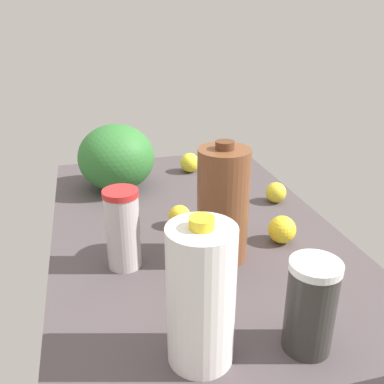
{
  "coord_description": "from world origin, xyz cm",
  "views": [
    {
      "loc": [
        -103.29,
        26.4,
        59.32
      ],
      "look_at": [
        0.0,
        0.0,
        13.0
      ],
      "focal_mm": 40.0,
      "sensor_mm": 36.0,
      "label": 1
    }
  ],
  "objects_px": {
    "shaker_bottle": "(311,306)",
    "lemon_near_front": "(282,229)",
    "tumbler_cup": "(123,229)",
    "watermelon": "(116,157)",
    "lemon_far_back": "(276,192)",
    "lemon_by_jug": "(179,216)",
    "lemon_beside_bowl": "(190,163)",
    "chocolate_milk_jug": "(223,205)",
    "milk_jug": "(201,296)"
  },
  "relations": [
    {
      "from": "lemon_far_back",
      "to": "watermelon",
      "type": "bearing_deg",
      "value": 63.29
    },
    {
      "from": "lemon_beside_bowl",
      "to": "lemon_by_jug",
      "type": "xyz_separation_m",
      "value": [
        -0.41,
        0.13,
        -0.0
      ]
    },
    {
      "from": "shaker_bottle",
      "to": "lemon_beside_bowl",
      "type": "distance_m",
      "value": 0.92
    },
    {
      "from": "lemon_beside_bowl",
      "to": "lemon_by_jug",
      "type": "relative_size",
      "value": 1.15
    },
    {
      "from": "chocolate_milk_jug",
      "to": "shaker_bottle",
      "type": "bearing_deg",
      "value": -170.75
    },
    {
      "from": "tumbler_cup",
      "to": "lemon_near_front",
      "type": "xyz_separation_m",
      "value": [
        0.01,
        -0.41,
        -0.06
      ]
    },
    {
      "from": "milk_jug",
      "to": "lemon_far_back",
      "type": "xyz_separation_m",
      "value": [
        0.56,
        -0.4,
        -0.1
      ]
    },
    {
      "from": "tumbler_cup",
      "to": "lemon_far_back",
      "type": "xyz_separation_m",
      "value": [
        0.24,
        -0.5,
        -0.06
      ]
    },
    {
      "from": "lemon_beside_bowl",
      "to": "lemon_by_jug",
      "type": "distance_m",
      "value": 0.43
    },
    {
      "from": "lemon_far_back",
      "to": "shaker_bottle",
      "type": "bearing_deg",
      "value": 160.46
    },
    {
      "from": "shaker_bottle",
      "to": "lemon_near_front",
      "type": "xyz_separation_m",
      "value": [
        0.36,
        -0.12,
        -0.05
      ]
    },
    {
      "from": "tumbler_cup",
      "to": "watermelon",
      "type": "bearing_deg",
      "value": -3.44
    },
    {
      "from": "chocolate_milk_jug",
      "to": "shaker_bottle",
      "type": "height_order",
      "value": "chocolate_milk_jug"
    },
    {
      "from": "watermelon",
      "to": "lemon_beside_bowl",
      "type": "height_order",
      "value": "watermelon"
    },
    {
      "from": "chocolate_milk_jug",
      "to": "lemon_beside_bowl",
      "type": "relative_size",
      "value": 4.13
    },
    {
      "from": "chocolate_milk_jug",
      "to": "lemon_far_back",
      "type": "height_order",
      "value": "chocolate_milk_jug"
    },
    {
      "from": "milk_jug",
      "to": "lemon_beside_bowl",
      "type": "bearing_deg",
      "value": -12.9
    },
    {
      "from": "lemon_by_jug",
      "to": "lemon_far_back",
      "type": "bearing_deg",
      "value": -76.06
    },
    {
      "from": "lemon_far_back",
      "to": "lemon_beside_bowl",
      "type": "bearing_deg",
      "value": 30.98
    },
    {
      "from": "milk_jug",
      "to": "lemon_by_jug",
      "type": "xyz_separation_m",
      "value": [
        0.48,
        -0.07,
        -0.1
      ]
    },
    {
      "from": "shaker_bottle",
      "to": "lemon_near_front",
      "type": "relative_size",
      "value": 2.46
    },
    {
      "from": "lemon_by_jug",
      "to": "watermelon",
      "type": "bearing_deg",
      "value": 23.86
    },
    {
      "from": "shaker_bottle",
      "to": "milk_jug",
      "type": "height_order",
      "value": "milk_jug"
    },
    {
      "from": "watermelon",
      "to": "lemon_beside_bowl",
      "type": "relative_size",
      "value": 3.5
    },
    {
      "from": "lemon_near_front",
      "to": "lemon_far_back",
      "type": "xyz_separation_m",
      "value": [
        0.23,
        -0.09,
        -0.0
      ]
    },
    {
      "from": "lemon_near_front",
      "to": "chocolate_milk_jug",
      "type": "bearing_deg",
      "value": 99.23
    },
    {
      "from": "lemon_far_back",
      "to": "tumbler_cup",
      "type": "bearing_deg",
      "value": 116.06
    },
    {
      "from": "chocolate_milk_jug",
      "to": "lemon_beside_bowl",
      "type": "height_order",
      "value": "chocolate_milk_jug"
    },
    {
      "from": "tumbler_cup",
      "to": "lemon_near_front",
      "type": "bearing_deg",
      "value": -88.75
    },
    {
      "from": "milk_jug",
      "to": "watermelon",
      "type": "relative_size",
      "value": 1.1
    },
    {
      "from": "milk_jug",
      "to": "watermelon",
      "type": "height_order",
      "value": "milk_jug"
    },
    {
      "from": "tumbler_cup",
      "to": "chocolate_milk_jug",
      "type": "bearing_deg",
      "value": -94.7
    },
    {
      "from": "lemon_beside_bowl",
      "to": "lemon_by_jug",
      "type": "bearing_deg",
      "value": 162.05
    },
    {
      "from": "lemon_beside_bowl",
      "to": "lemon_near_front",
      "type": "bearing_deg",
      "value": -169.34
    },
    {
      "from": "shaker_bottle",
      "to": "lemon_by_jug",
      "type": "distance_m",
      "value": 0.52
    },
    {
      "from": "lemon_beside_bowl",
      "to": "lemon_far_back",
      "type": "relative_size",
      "value": 1.11
    },
    {
      "from": "watermelon",
      "to": "lemon_far_back",
      "type": "xyz_separation_m",
      "value": [
        -0.23,
        -0.47,
        -0.08
      ]
    },
    {
      "from": "lemon_near_front",
      "to": "lemon_by_jug",
      "type": "relative_size",
      "value": 1.16
    },
    {
      "from": "lemon_near_front",
      "to": "lemon_far_back",
      "type": "relative_size",
      "value": 1.12
    },
    {
      "from": "lemon_far_back",
      "to": "lemon_by_jug",
      "type": "xyz_separation_m",
      "value": [
        -0.08,
        0.33,
        -0.0
      ]
    },
    {
      "from": "milk_jug",
      "to": "lemon_far_back",
      "type": "relative_size",
      "value": 4.26
    },
    {
      "from": "shaker_bottle",
      "to": "lemon_beside_bowl",
      "type": "bearing_deg",
      "value": -0.86
    },
    {
      "from": "tumbler_cup",
      "to": "watermelon",
      "type": "distance_m",
      "value": 0.48
    },
    {
      "from": "lemon_beside_bowl",
      "to": "tumbler_cup",
      "type": "bearing_deg",
      "value": 152.13
    },
    {
      "from": "shaker_bottle",
      "to": "lemon_near_front",
      "type": "bearing_deg",
      "value": -18.5
    },
    {
      "from": "chocolate_milk_jug",
      "to": "lemon_beside_bowl",
      "type": "bearing_deg",
      "value": -6.52
    },
    {
      "from": "tumbler_cup",
      "to": "lemon_beside_bowl",
      "type": "bearing_deg",
      "value": -27.87
    },
    {
      "from": "lemon_far_back",
      "to": "chocolate_milk_jug",
      "type": "bearing_deg",
      "value": 134.91
    },
    {
      "from": "milk_jug",
      "to": "lemon_near_front",
      "type": "xyz_separation_m",
      "value": [
        0.33,
        -0.31,
        -0.09
      ]
    },
    {
      "from": "tumbler_cup",
      "to": "lemon_by_jug",
      "type": "relative_size",
      "value": 3.12
    }
  ]
}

